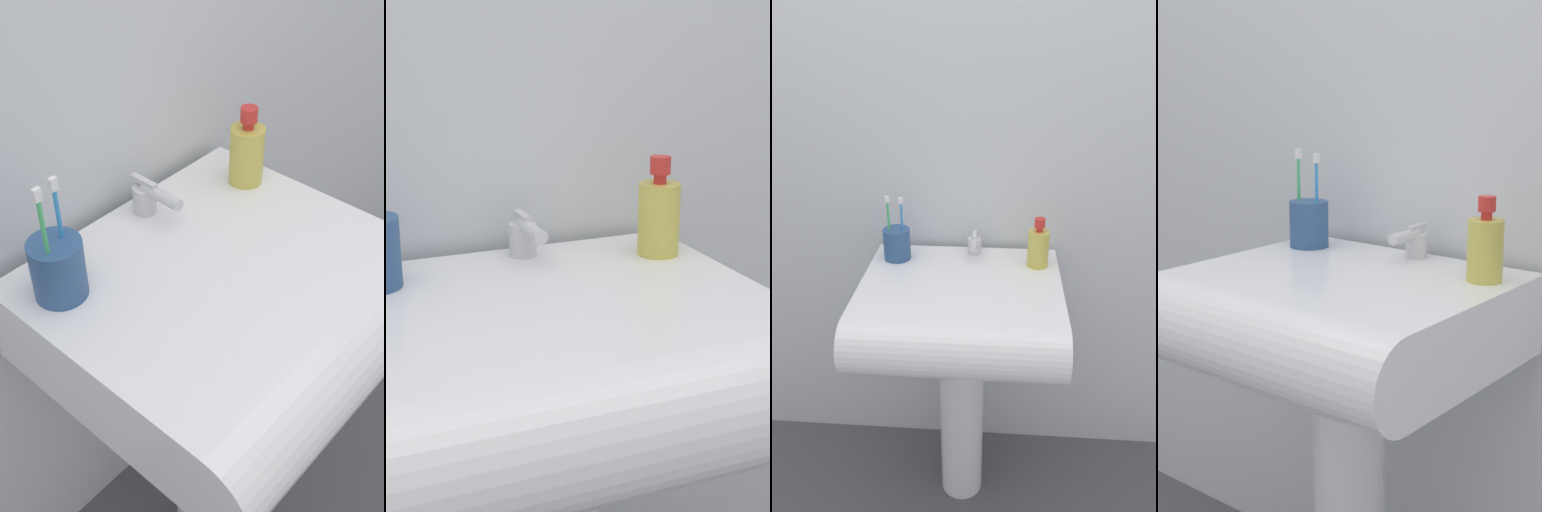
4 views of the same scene
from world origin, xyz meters
TOP-DOWN VIEW (x-y plane):
  - wall_back at (0.00, 0.27)m, footprint 5.00×0.05m
  - sink_pedestal at (0.00, 0.00)m, footprint 0.14×0.14m
  - sink_basin at (0.00, -0.06)m, footprint 0.58×0.54m
  - faucet at (0.03, 0.17)m, footprint 0.04×0.11m
  - toothbrush_cup at (-0.21, 0.13)m, footprint 0.08×0.08m
  - soap_bottle at (0.23, 0.11)m, footprint 0.07×0.07m

SIDE VIEW (x-z plane):
  - sink_pedestal at x=0.00m, z-range 0.00..0.69m
  - sink_basin at x=0.00m, z-range 0.69..0.84m
  - faucet at x=0.03m, z-range 0.84..0.91m
  - toothbrush_cup at x=-0.21m, z-range 0.79..1.00m
  - soap_bottle at x=0.23m, z-range 0.83..0.98m
  - wall_back at x=0.00m, z-range 0.00..2.40m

